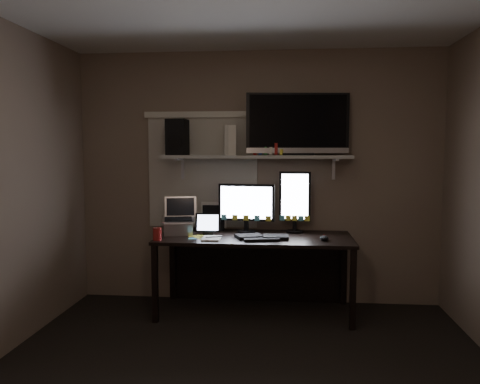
# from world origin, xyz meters

# --- Properties ---
(back_wall) EXTENTS (3.60, 0.00, 3.60)m
(back_wall) POSITION_xyz_m (0.00, 1.80, 1.25)
(back_wall) COLOR #705D50
(back_wall) RESTS_ON floor
(window_blinds) EXTENTS (1.10, 0.02, 1.10)m
(window_blinds) POSITION_xyz_m (-0.55, 1.79, 1.30)
(window_blinds) COLOR beige
(window_blinds) RESTS_ON back_wall
(desk) EXTENTS (1.80, 0.75, 0.73)m
(desk) POSITION_xyz_m (0.00, 1.55, 0.55)
(desk) COLOR black
(desk) RESTS_ON floor
(wall_shelf) EXTENTS (1.80, 0.35, 0.03)m
(wall_shelf) POSITION_xyz_m (0.00, 1.62, 1.46)
(wall_shelf) COLOR #A2A39E
(wall_shelf) RESTS_ON back_wall
(monitor_landscape) EXTENTS (0.55, 0.13, 0.48)m
(monitor_landscape) POSITION_xyz_m (-0.09, 1.62, 0.97)
(monitor_landscape) COLOR black
(monitor_landscape) RESTS_ON desk
(monitor_portrait) EXTENTS (0.30, 0.07, 0.60)m
(monitor_portrait) POSITION_xyz_m (0.37, 1.66, 1.03)
(monitor_portrait) COLOR black
(monitor_portrait) RESTS_ON desk
(keyboard) EXTENTS (0.51, 0.28, 0.03)m
(keyboard) POSITION_xyz_m (0.08, 1.33, 0.74)
(keyboard) COLOR black
(keyboard) RESTS_ON desk
(mouse) EXTENTS (0.08, 0.12, 0.04)m
(mouse) POSITION_xyz_m (0.63, 1.29, 0.75)
(mouse) COLOR black
(mouse) RESTS_ON desk
(notepad) EXTENTS (0.16, 0.23, 0.01)m
(notepad) POSITION_xyz_m (-0.38, 1.25, 0.74)
(notepad) COLOR silver
(notepad) RESTS_ON desk
(tablet) EXTENTS (0.24, 0.11, 0.21)m
(tablet) POSITION_xyz_m (-0.44, 1.46, 0.83)
(tablet) COLOR black
(tablet) RESTS_ON desk
(file_sorter) EXTENTS (0.21, 0.10, 0.27)m
(file_sorter) POSITION_xyz_m (-0.43, 1.73, 0.87)
(file_sorter) COLOR black
(file_sorter) RESTS_ON desk
(laptop) EXTENTS (0.35, 0.31, 0.34)m
(laptop) POSITION_xyz_m (-0.73, 1.46, 0.90)
(laptop) COLOR #BABABF
(laptop) RESTS_ON desk
(cup) EXTENTS (0.09, 0.09, 0.11)m
(cup) POSITION_xyz_m (-0.85, 1.16, 0.79)
(cup) COLOR maroon
(cup) RESTS_ON desk
(sticky_notes) EXTENTS (0.33, 0.26, 0.00)m
(sticky_notes) POSITION_xyz_m (-0.47, 1.30, 0.73)
(sticky_notes) COLOR yellow
(sticky_notes) RESTS_ON desk
(tv) EXTENTS (0.99, 0.29, 0.58)m
(tv) POSITION_xyz_m (0.39, 1.64, 1.77)
(tv) COLOR black
(tv) RESTS_ON wall_shelf
(game_console) EXTENTS (0.14, 0.25, 0.28)m
(game_console) POSITION_xyz_m (-0.26, 1.64, 1.62)
(game_console) COLOR beige
(game_console) RESTS_ON wall_shelf
(speaker) EXTENTS (0.19, 0.23, 0.34)m
(speaker) POSITION_xyz_m (-0.76, 1.61, 1.65)
(speaker) COLOR black
(speaker) RESTS_ON wall_shelf
(bottles) EXTENTS (0.20, 0.07, 0.13)m
(bottles) POSITION_xyz_m (0.12, 1.58, 1.54)
(bottles) COLOR #A50F0C
(bottles) RESTS_ON wall_shelf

